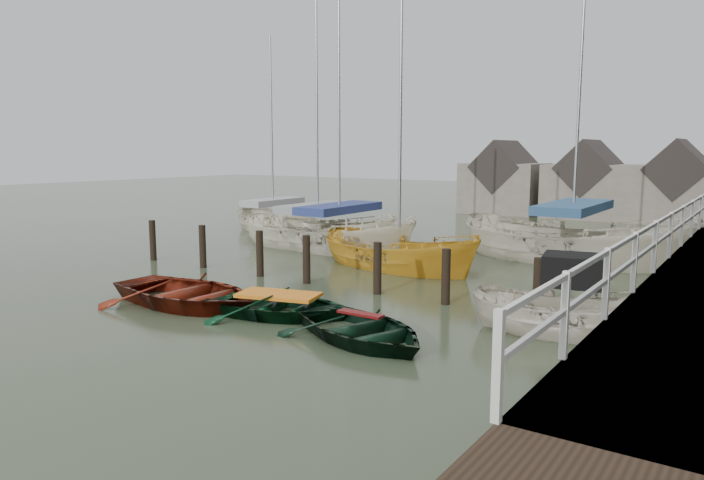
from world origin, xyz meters
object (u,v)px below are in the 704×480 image
Objects in this scene: rowboat_red at (188,306)px; sailboat_d at (571,259)px; motorboat at (570,330)px; sailboat_e at (273,230)px; rowboat_dkgreen at (360,340)px; sailboat_a at (318,246)px; sailboat_b at (340,249)px; sailboat_c at (399,267)px; rowboat_green at (279,316)px.

sailboat_d reaches higher than rowboat_red.
sailboat_e is (-16.23, 9.18, -0.04)m from motorboat.
rowboat_red is 5.09m from rowboat_dkgreen.
motorboat is (3.42, 2.76, 0.10)m from rowboat_dkgreen.
sailboat_a reaches higher than rowboat_red.
sailboat_d is (7.94, 2.70, -0.00)m from sailboat_b.
sailboat_c is at bearing 45.15° from motorboat.
rowboat_green is 0.33× the size of sailboat_b.
rowboat_dkgreen is at bearing 117.90° from motorboat.
rowboat_red reaches higher than rowboat_dkgreen.
sailboat_b is at bearing 115.01° from sailboat_d.
rowboat_dkgreen is 7.98m from sailboat_c.
sailboat_a reaches higher than rowboat_dkgreen.
motorboat reaches higher than rowboat_green.
sailboat_a reaches higher than sailboat_c.
motorboat is 0.39× the size of sailboat_a.
rowboat_green is 0.33× the size of sailboat_a.
sailboat_c reaches higher than sailboat_e.
sailboat_e reaches higher than rowboat_dkgreen.
sailboat_e is at bearing 55.93° from sailboat_a.
rowboat_dkgreen is 0.33× the size of sailboat_b.
motorboat is at bearing -123.74° from sailboat_a.
sailboat_b is 4.04m from sailboat_c.
rowboat_green is at bearing -152.05° from sailboat_a.
sailboat_d reaches higher than motorboat.
sailboat_d is (3.61, 11.23, 0.06)m from rowboat_green.
rowboat_green is at bearing 168.42° from sailboat_d.
sailboat_c is at bearing -13.15° from rowboat_red.
rowboat_red is 9.78m from sailboat_a.
sailboat_a reaches higher than sailboat_b.
sailboat_c reaches higher than motorboat.
sailboat_e reaches higher than rowboat_red.
motorboat is 12.10m from sailboat_b.
sailboat_b is at bearing 47.79° from motorboat.
sailboat_e reaches higher than rowboat_green.
sailboat_c is 10.60m from sailboat_e.
sailboat_e is (-5.89, 2.90, 0.00)m from sailboat_b.
sailboat_a is at bearing 111.30° from sailboat_d.
rowboat_green is 2.64m from rowboat_dkgreen.
sailboat_b is 6.56m from sailboat_e.
sailboat_d is 1.30× the size of sailboat_e.
sailboat_b reaches higher than rowboat_green.
motorboat is 0.43× the size of sailboat_c.
rowboat_red is at bearing -166.17° from sailboat_a.
sailboat_d is (9.15, 2.46, -0.00)m from sailboat_a.
rowboat_green is at bearing -162.92° from sailboat_c.
sailboat_a is (-8.14, 9.27, 0.06)m from rowboat_dkgreen.
rowboat_dkgreen is at bearing -178.71° from sailboat_d.
rowboat_dkgreen is at bearing -116.21° from rowboat_green.
sailboat_b is 1.07× the size of sailboat_e.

